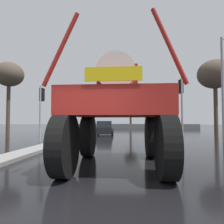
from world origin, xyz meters
TOP-DOWN VIEW (x-y plane):
  - ground_plane at (0.00, 18.00)m, footprint 120.00×120.00m
  - median_island at (-3.83, 4.75)m, footprint 1.11×9.18m
  - oversize_sprayer at (0.57, 3.53)m, footprint 3.91×5.14m
  - sedan_ahead at (-1.83, 18.38)m, footprint 2.10×4.21m
  - traffic_signal_near_left at (-4.74, 8.91)m, footprint 0.24×0.54m
  - traffic_signal_near_right at (4.11, 8.90)m, footprint 0.24×0.54m
  - bare_tree_left at (-10.37, 14.06)m, footprint 2.68×2.68m
  - bare_tree_right at (9.15, 16.28)m, footprint 3.27×3.27m
  - bare_tree_far_center at (1.04, 35.93)m, footprint 2.61×2.61m
  - roadside_barrier at (0.00, 35.81)m, footprint 28.43×0.24m

SIDE VIEW (x-z plane):
  - ground_plane at x=0.00m, z-range 0.00..0.00m
  - median_island at x=-3.83m, z-range 0.00..0.15m
  - roadside_barrier at x=0.00m, z-range 0.00..0.90m
  - sedan_ahead at x=-1.83m, z-range -0.05..1.47m
  - oversize_sprayer at x=0.57m, z-range -0.34..4.19m
  - traffic_signal_near_left at x=-4.74m, z-range 0.87..4.64m
  - traffic_signal_near_right at x=4.11m, z-range 0.95..5.11m
  - bare_tree_far_center at x=1.04m, z-range 2.18..9.12m
  - bare_tree_left at x=-10.37m, z-range 2.28..9.35m
  - bare_tree_right at x=9.15m, z-range 2.25..9.68m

